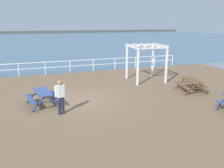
{
  "coord_description": "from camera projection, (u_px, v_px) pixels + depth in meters",
  "views": [
    {
      "loc": [
        -2.47,
        -12.5,
        4.22
      ],
      "look_at": [
        2.06,
        -0.11,
        0.8
      ],
      "focal_mm": 37.85,
      "sensor_mm": 36.0,
      "label": 1
    }
  ],
  "objects": [
    {
      "name": "distant_shoreline",
      "position": [
        30.0,
        33.0,
        100.3
      ],
      "size": [
        142.0,
        6.0,
        1.8
      ],
      "primitive_type": "cube",
      "color": "#4C4C47",
      "rests_on": "ground"
    },
    {
      "name": "ground_plane",
      "position": [
        77.0,
        102.0,
        13.27
      ],
      "size": [
        30.0,
        24.0,
        0.2
      ],
      "primitive_type": "cube",
      "color": "brown"
    },
    {
      "name": "seaward_railing",
      "position": [
        58.0,
        65.0,
        20.1
      ],
      "size": [
        23.07,
        0.07,
        1.08
      ],
      "color": "white",
      "rests_on": "ground"
    },
    {
      "name": "picnic_table_mid_centre",
      "position": [
        191.0,
        82.0,
        14.86
      ],
      "size": [
        1.87,
        2.09,
        0.8
      ],
      "rotation": [
        0.0,
        0.0,
        1.35
      ],
      "color": "brown",
      "rests_on": "ground"
    },
    {
      "name": "sea_band",
      "position": [
        35.0,
        40.0,
        61.21
      ],
      "size": [
        142.0,
        90.0,
        0.01
      ],
      "primitive_type": "cube",
      "color": "#476B84",
      "rests_on": "ground"
    },
    {
      "name": "lattice_pergola",
      "position": [
        146.0,
        54.0,
        17.34
      ],
      "size": [
        2.58,
        2.69,
        2.7
      ],
      "rotation": [
        0.0,
        0.0,
        -0.06
      ],
      "color": "white",
      "rests_on": "ground"
    },
    {
      "name": "visitor",
      "position": [
        60.0,
        95.0,
        11.05
      ],
      "size": [
        0.51,
        0.3,
        1.66
      ],
      "rotation": [
        0.0,
        0.0,
        4.98
      ],
      "color": "#1E2338",
      "rests_on": "ground"
    },
    {
      "name": "picnic_table_near_right",
      "position": [
        43.0,
        95.0,
        12.34
      ],
      "size": [
        1.75,
        1.98,
        0.8
      ],
      "rotation": [
        0.0,
        0.0,
        1.7
      ],
      "color": "#334C84",
      "rests_on": "ground"
    }
  ]
}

